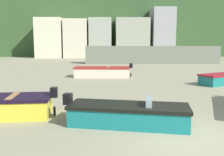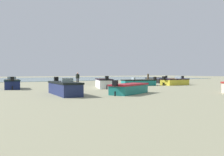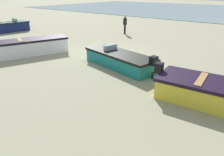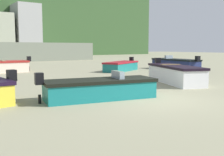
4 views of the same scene
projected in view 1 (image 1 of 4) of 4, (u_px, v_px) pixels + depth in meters
The scene contains 12 objects.
ground_plane at pixel (186, 138), 7.70m from camera, with size 160.00×160.00×0.00m, color gray.
headland_hill at pixel (115, 25), 71.98m from camera, with size 90.00×32.00×16.68m, color #314F29.
harbor_pier at pixel (152, 55), 37.35m from camera, with size 19.61×2.40×2.58m, color slate.
townhouse_left at pixel (51, 38), 53.74m from camera, with size 5.46×6.69×8.22m, color beige.
townhouse_centre_left at pixel (77, 39), 53.78m from camera, with size 4.86×6.49×7.98m, color beige.
townhouse_centre at pixel (100, 38), 53.33m from camera, with size 4.63×5.38×8.23m, color #96A18D.
townhouse_right at pixel (132, 38), 53.81m from camera, with size 6.96×6.04×8.23m, color #979C86.
townhouse_far_right at pixel (161, 33), 54.11m from camera, with size 4.56×6.64×10.36m, color #969795.
boat_cream_3 at pixel (102, 72), 21.81m from camera, with size 5.08×1.99×1.21m.
boat_teal_4 at pixel (224, 79), 18.02m from camera, with size 4.15×3.07×1.08m.
boat_yellow_6 at pixel (1, 106), 9.84m from camera, with size 4.19×2.00×1.14m.
boat_teal_8 at pixel (128, 114), 8.84m from camera, with size 4.54×2.20×1.07m.
Camera 1 is at (-2.43, -7.34, 2.84)m, focal length 40.27 mm.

